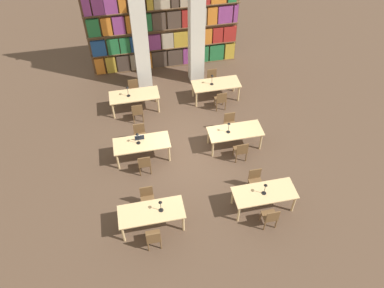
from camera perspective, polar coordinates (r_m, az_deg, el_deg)
The scene contains 29 objects.
ground_plane at distance 13.47m, azimuth -0.24°, elevation -1.18°, with size 40.00×40.00×0.00m, color #4C3828.
bookshelf_bank at distance 16.26m, azimuth -4.37°, elevation 19.57°, with size 6.48×0.35×5.50m.
pillar_left at distance 14.88m, azimuth -8.20°, elevation 18.09°, with size 0.58×0.58×6.00m.
pillar_center at distance 15.15m, azimuth 0.70°, elevation 19.07°, with size 0.58×0.58×6.00m.
reading_table_0 at distance 11.12m, azimuth -6.21°, elevation -10.46°, with size 1.92×0.82×0.76m.
chair_0 at distance 10.91m, azimuth -5.89°, elevation -14.03°, with size 0.42×0.40×0.88m.
chair_1 at distance 11.67m, azimuth -6.81°, elevation -8.21°, with size 0.42×0.40×0.88m.
desk_lamp_0 at distance 10.78m, azimuth -4.83°, elevation -9.12°, with size 0.14×0.14×0.46m.
reading_table_1 at distance 11.65m, azimuth 10.96°, elevation -7.51°, with size 1.92×0.82×0.76m.
chair_2 at distance 11.45m, azimuth 11.85°, elevation -10.81°, with size 0.42×0.40×0.88m.
chair_3 at distance 12.17m, azimuth 9.63°, elevation -5.51°, with size 0.42×0.40×0.88m.
desk_lamp_1 at distance 11.31m, azimuth 11.10°, elevation -6.46°, with size 0.14×0.14×0.46m.
reading_table_2 at distance 12.90m, azimuth -7.65°, elevation -0.08°, with size 1.92×0.82×0.76m.
chair_4 at distance 12.57m, azimuth -7.27°, elevation -2.92°, with size 0.42×0.40×0.88m.
chair_5 at distance 13.52m, azimuth -7.95°, elevation 1.44°, with size 0.42×0.40×0.88m.
desk_lamp_2 at distance 12.60m, azimuth -8.31°, elevation 1.17°, with size 0.14×0.14×0.49m.
laptop at distance 12.96m, azimuth -8.00°, elevation 0.96°, with size 0.32×0.22×0.21m.
reading_table_3 at distance 13.28m, azimuth 6.59°, elevation 1.73°, with size 1.92×0.82×0.76m.
chair_6 at distance 12.97m, azimuth 7.46°, elevation -0.96°, with size 0.42×0.40×0.88m.
chair_7 at distance 13.89m, azimuth 5.80°, elevation 3.14°, with size 0.42×0.40×0.88m.
desk_lamp_3 at distance 12.93m, azimuth 5.63°, elevation 2.79°, with size 0.14×0.14×0.46m.
reading_table_4 at distance 14.87m, azimuth -8.78°, elevation 7.16°, with size 1.92×0.82×0.76m.
chair_8 at distance 14.45m, azimuth -8.31°, elevation 4.91°, with size 0.42×0.40×0.88m.
chair_9 at distance 15.53m, azimuth -8.85°, elevation 8.20°, with size 0.42×0.40×0.88m.
desk_lamp_4 at distance 14.60m, azimuth -9.79°, elevation 8.18°, with size 0.14×0.14×0.46m.
reading_table_5 at distance 15.29m, azimuth 3.68°, elevation 8.91°, with size 1.92×0.82×0.76m.
chair_10 at distance 14.89m, azimuth 4.40°, elevation 6.75°, with size 0.42×0.40×0.88m.
chair_11 at distance 15.94m, azimuth 3.11°, elevation 9.86°, with size 0.42×0.40×0.88m.
desk_lamp_5 at distance 14.99m, azimuth 3.07°, elevation 10.06°, with size 0.14×0.14×0.48m.
Camera 1 is at (-1.81, -8.93, 9.91)m, focal length 35.00 mm.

